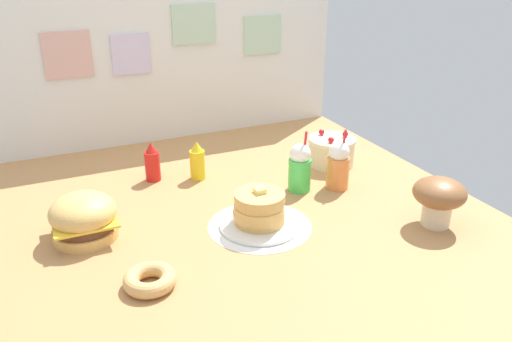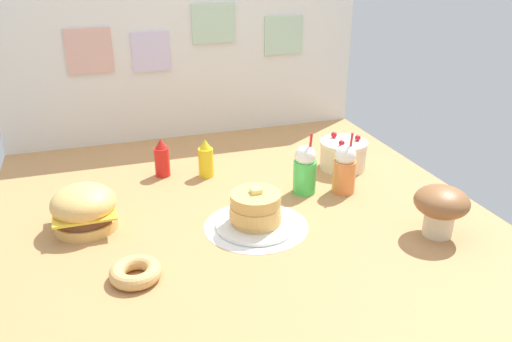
{
  "view_description": "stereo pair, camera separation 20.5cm",
  "coord_description": "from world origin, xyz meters",
  "px_view_note": "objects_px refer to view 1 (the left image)",
  "views": [
    {
      "loc": [
        -0.71,
        -1.68,
        1.0
      ],
      "look_at": [
        0.07,
        0.02,
        0.18
      ],
      "focal_mm": 36.46,
      "sensor_mm": 36.0,
      "label": 1
    },
    {
      "loc": [
        -0.52,
        -1.76,
        1.0
      ],
      "look_at": [
        0.07,
        0.02,
        0.18
      ],
      "focal_mm": 36.46,
      "sensor_mm": 36.0,
      "label": 2
    }
  ],
  "objects_px": {
    "pancake_stack": "(260,211)",
    "layer_cake": "(331,151)",
    "orange_float_cup": "(338,165)",
    "donut_pink_glaze": "(150,279)",
    "mushroom_stool": "(439,197)",
    "mustard_bottle": "(197,161)",
    "cream_soda_cup": "(300,167)",
    "burger": "(84,218)",
    "ketchup_bottle": "(152,163)"
  },
  "relations": [
    {
      "from": "layer_cake",
      "to": "mustard_bottle",
      "type": "height_order",
      "value": "mustard_bottle"
    },
    {
      "from": "pancake_stack",
      "to": "donut_pink_glaze",
      "type": "height_order",
      "value": "pancake_stack"
    },
    {
      "from": "burger",
      "to": "mushroom_stool",
      "type": "bearing_deg",
      "value": -20.27
    },
    {
      "from": "burger",
      "to": "layer_cake",
      "type": "distance_m",
      "value": 1.22
    },
    {
      "from": "mustard_bottle",
      "to": "donut_pink_glaze",
      "type": "distance_m",
      "value": 0.83
    },
    {
      "from": "burger",
      "to": "ketchup_bottle",
      "type": "xyz_separation_m",
      "value": [
        0.35,
        0.4,
        0.0
      ]
    },
    {
      "from": "burger",
      "to": "donut_pink_glaze",
      "type": "distance_m",
      "value": 0.42
    },
    {
      "from": "ketchup_bottle",
      "to": "orange_float_cup",
      "type": "bearing_deg",
      "value": -30.07
    },
    {
      "from": "ketchup_bottle",
      "to": "mushroom_stool",
      "type": "bearing_deg",
      "value": -43.95
    },
    {
      "from": "ketchup_bottle",
      "to": "mustard_bottle",
      "type": "xyz_separation_m",
      "value": [
        0.19,
        -0.07,
        0.0
      ]
    },
    {
      "from": "mustard_bottle",
      "to": "donut_pink_glaze",
      "type": "height_order",
      "value": "mustard_bottle"
    },
    {
      "from": "pancake_stack",
      "to": "orange_float_cup",
      "type": "relative_size",
      "value": 1.13
    },
    {
      "from": "pancake_stack",
      "to": "mushroom_stool",
      "type": "xyz_separation_m",
      "value": [
        0.63,
        -0.27,
        0.05
      ]
    },
    {
      "from": "pancake_stack",
      "to": "layer_cake",
      "type": "height_order",
      "value": "layer_cake"
    },
    {
      "from": "pancake_stack",
      "to": "mushroom_stool",
      "type": "bearing_deg",
      "value": -22.9
    },
    {
      "from": "pancake_stack",
      "to": "donut_pink_glaze",
      "type": "relative_size",
      "value": 1.83
    },
    {
      "from": "cream_soda_cup",
      "to": "orange_float_cup",
      "type": "relative_size",
      "value": 1.0
    },
    {
      "from": "pancake_stack",
      "to": "layer_cake",
      "type": "relative_size",
      "value": 1.36
    },
    {
      "from": "burger",
      "to": "pancake_stack",
      "type": "bearing_deg",
      "value": -17.5
    },
    {
      "from": "orange_float_cup",
      "to": "donut_pink_glaze",
      "type": "bearing_deg",
      "value": -158.14
    },
    {
      "from": "pancake_stack",
      "to": "donut_pink_glaze",
      "type": "distance_m",
      "value": 0.52
    },
    {
      "from": "ketchup_bottle",
      "to": "mushroom_stool",
      "type": "relative_size",
      "value": 0.91
    },
    {
      "from": "mustard_bottle",
      "to": "mushroom_stool",
      "type": "distance_m",
      "value": 1.05
    },
    {
      "from": "donut_pink_glaze",
      "to": "layer_cake",
      "type": "bearing_deg",
      "value": 30.2
    },
    {
      "from": "burger",
      "to": "pancake_stack",
      "type": "distance_m",
      "value": 0.65
    },
    {
      "from": "mustard_bottle",
      "to": "donut_pink_glaze",
      "type": "xyz_separation_m",
      "value": [
        -0.4,
        -0.73,
        -0.06
      ]
    },
    {
      "from": "layer_cake",
      "to": "pancake_stack",
      "type": "bearing_deg",
      "value": -144.53
    },
    {
      "from": "burger",
      "to": "mushroom_stool",
      "type": "height_order",
      "value": "mushroom_stool"
    },
    {
      "from": "mustard_bottle",
      "to": "cream_soda_cup",
      "type": "height_order",
      "value": "cream_soda_cup"
    },
    {
      "from": "mustard_bottle",
      "to": "pancake_stack",
      "type": "bearing_deg",
      "value": -82.3
    },
    {
      "from": "mushroom_stool",
      "to": "cream_soda_cup",
      "type": "bearing_deg",
      "value": 124.1
    },
    {
      "from": "mustard_bottle",
      "to": "cream_soda_cup",
      "type": "bearing_deg",
      "value": -39.3
    },
    {
      "from": "layer_cake",
      "to": "mushroom_stool",
      "type": "relative_size",
      "value": 1.13
    },
    {
      "from": "burger",
      "to": "layer_cake",
      "type": "xyz_separation_m",
      "value": [
        1.2,
        0.22,
        -0.01
      ]
    },
    {
      "from": "layer_cake",
      "to": "burger",
      "type": "bearing_deg",
      "value": -169.71
    },
    {
      "from": "burger",
      "to": "donut_pink_glaze",
      "type": "height_order",
      "value": "burger"
    },
    {
      "from": "pancake_stack",
      "to": "ketchup_bottle",
      "type": "bearing_deg",
      "value": 113.91
    },
    {
      "from": "layer_cake",
      "to": "donut_pink_glaze",
      "type": "bearing_deg",
      "value": -149.8
    },
    {
      "from": "donut_pink_glaze",
      "to": "pancake_stack",
      "type": "bearing_deg",
      "value": 22.93
    },
    {
      "from": "mustard_bottle",
      "to": "donut_pink_glaze",
      "type": "relative_size",
      "value": 1.08
    },
    {
      "from": "ketchup_bottle",
      "to": "orange_float_cup",
      "type": "relative_size",
      "value": 0.67
    },
    {
      "from": "pancake_stack",
      "to": "orange_float_cup",
      "type": "bearing_deg",
      "value": 20.73
    },
    {
      "from": "burger",
      "to": "ketchup_bottle",
      "type": "height_order",
      "value": "ketchup_bottle"
    },
    {
      "from": "ketchup_bottle",
      "to": "donut_pink_glaze",
      "type": "bearing_deg",
      "value": -104.95
    },
    {
      "from": "pancake_stack",
      "to": "layer_cake",
      "type": "distance_m",
      "value": 0.71
    },
    {
      "from": "mushroom_stool",
      "to": "burger",
      "type": "bearing_deg",
      "value": 159.73
    },
    {
      "from": "pancake_stack",
      "to": "mustard_bottle",
      "type": "height_order",
      "value": "mustard_bottle"
    },
    {
      "from": "cream_soda_cup",
      "to": "mushroom_stool",
      "type": "height_order",
      "value": "cream_soda_cup"
    },
    {
      "from": "pancake_stack",
      "to": "cream_soda_cup",
      "type": "bearing_deg",
      "value": 37.06
    },
    {
      "from": "layer_cake",
      "to": "mushroom_stool",
      "type": "xyz_separation_m",
      "value": [
        0.05,
        -0.68,
        0.05
      ]
    }
  ]
}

